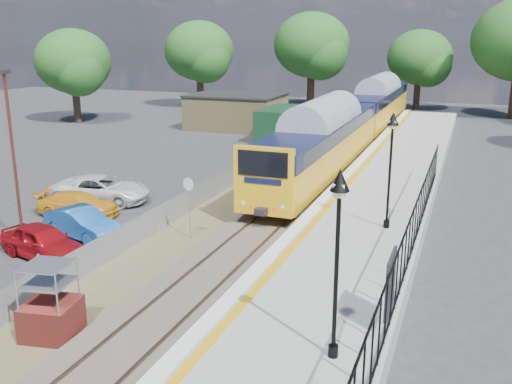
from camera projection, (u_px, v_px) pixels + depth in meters
The scene contains 18 objects.
ground at pixel (200, 289), 19.31m from camera, with size 120.00×120.00×0.00m, color #2D2D30.
track_bed at pixel (278, 207), 28.17m from camera, with size 5.90×80.00×0.29m.
platform at pixel (367, 220), 24.97m from camera, with size 5.00×70.00×0.90m, color gray.
platform_edge at pixel (321, 206), 25.55m from camera, with size 0.90×70.00×0.01m.
victorian_lamp_south at pixel (338, 221), 12.68m from camera, with size 0.44×0.44×4.60m.
victorian_lamp_north at pixel (392, 143), 21.77m from camera, with size 0.44×0.44×4.60m.
palisade_fence at pixel (410, 240), 18.61m from camera, with size 0.12×26.00×2.00m.
wire_fence at pixel (228, 179), 31.40m from camera, with size 0.06×52.00×1.20m.
outbuilding at pixel (244, 113), 50.76m from camera, with size 10.80×10.10×3.12m.
tree_line at pixel (404, 53), 54.93m from camera, with size 56.80×43.80×11.88m.
train at pixel (356, 117), 42.70m from camera, with size 2.82×40.83×3.51m.
brick_plinth at pixel (50, 302), 15.94m from camera, with size 1.62×1.62×2.25m.
speed_sign at pixel (189, 198), 23.42m from camera, with size 0.53×0.18×2.69m.
carpark_lamp at pixel (13, 151), 21.68m from camera, with size 0.25×0.50×7.07m.
car_red at pixel (43, 242), 21.82m from camera, with size 1.55×3.85×1.31m, color maroon.
car_blue at pixel (82, 223), 24.04m from camera, with size 1.33×3.82×1.26m, color #1A529F.
car_yellow at pixel (78, 204), 26.96m from camera, with size 1.58×3.88×1.12m, color orange.
car_white at pixel (101, 189), 29.04m from camera, with size 2.29×4.97×1.38m, color silver.
Camera 1 is at (8.05, -15.92, 8.31)m, focal length 40.00 mm.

